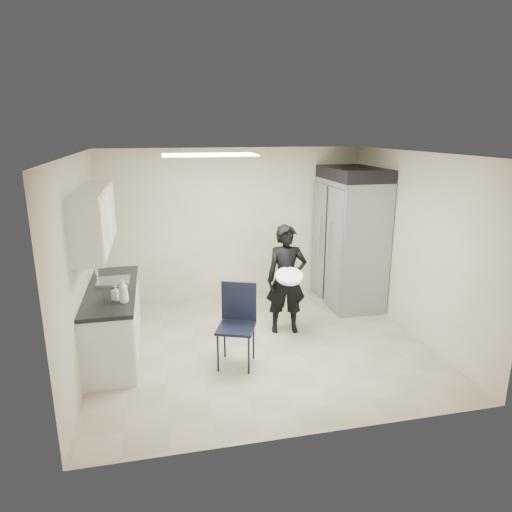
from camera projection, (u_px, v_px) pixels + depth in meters
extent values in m
plane|color=tan|center=(261.00, 344.00, 6.35)|extent=(4.50, 4.50, 0.00)
plane|color=silver|center=(261.00, 154.00, 5.65)|extent=(4.50, 4.50, 0.00)
plane|color=beige|center=(235.00, 225.00, 7.88)|extent=(4.50, 0.00, 4.50)
plane|color=beige|center=(81.00, 265.00, 5.52)|extent=(0.00, 4.00, 4.00)
plane|color=beige|center=(415.00, 245.00, 6.47)|extent=(0.00, 4.00, 4.00)
cube|color=white|center=(209.00, 155.00, 5.91)|extent=(1.20, 0.60, 0.02)
cube|color=silver|center=(114.00, 323.00, 6.01)|extent=(0.60, 1.90, 0.86)
cube|color=black|center=(111.00, 290.00, 5.89)|extent=(0.64, 1.95, 0.05)
cube|color=gray|center=(114.00, 285.00, 6.13)|extent=(0.42, 0.40, 0.14)
cylinder|color=silver|center=(97.00, 275.00, 6.05)|extent=(0.02, 0.02, 0.24)
cube|color=silver|center=(93.00, 219.00, 5.61)|extent=(0.35, 1.80, 0.75)
cube|color=black|center=(99.00, 218.00, 6.73)|extent=(0.22, 0.30, 0.35)
cube|color=yellow|center=(83.00, 269.00, 5.64)|extent=(0.00, 0.12, 0.07)
cube|color=yellow|center=(85.00, 268.00, 5.84)|extent=(0.00, 0.12, 0.07)
cube|color=gray|center=(350.00, 243.00, 7.65)|extent=(0.80, 1.35, 2.10)
cube|color=black|center=(354.00, 174.00, 7.34)|extent=(0.80, 1.35, 0.20)
cube|color=black|center=(236.00, 328.00, 5.66)|extent=(0.58, 0.58, 1.01)
imported|color=black|center=(286.00, 280.00, 6.57)|extent=(0.63, 0.47, 1.60)
cylinder|color=silver|center=(289.00, 276.00, 6.30)|extent=(0.43, 0.43, 0.05)
imported|color=white|center=(123.00, 291.00, 5.37)|extent=(0.16, 0.16, 0.29)
imported|color=#9EA0A9|center=(116.00, 292.00, 5.46)|extent=(0.12, 0.12, 0.19)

